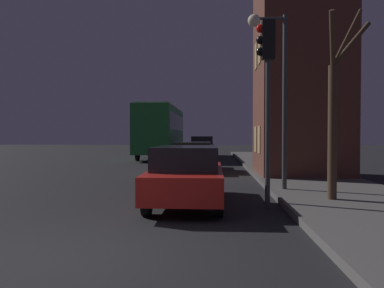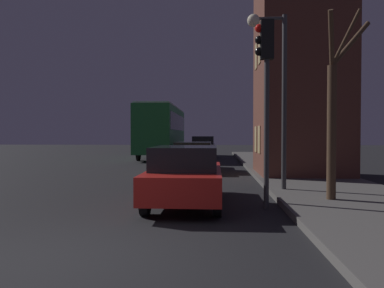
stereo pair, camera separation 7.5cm
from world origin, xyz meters
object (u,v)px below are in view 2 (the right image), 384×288
(traffic_light, at_px, (265,74))
(streetlamp, at_px, (274,72))
(car_near_lane, at_px, (186,174))
(bus, at_px, (162,128))
(car_mid_lane, at_px, (194,156))
(bare_tree, at_px, (334,111))
(car_far_lane, at_px, (203,147))

(traffic_light, bearing_deg, streetlamp, 76.51)
(streetlamp, bearing_deg, car_near_lane, -143.64)
(bus, xyz_separation_m, car_mid_lane, (2.99, -10.27, -1.55))
(car_mid_lane, bearing_deg, bus, 106.22)
(streetlamp, height_order, traffic_light, streetlamp)
(streetlamp, xyz_separation_m, bare_tree, (1.21, -1.70, -1.24))
(streetlamp, relative_size, bare_tree, 1.12)
(bare_tree, height_order, car_mid_lane, bare_tree)
(traffic_light, relative_size, car_near_lane, 1.01)
(traffic_light, xyz_separation_m, bare_tree, (1.74, 0.49, -0.83))
(car_near_lane, distance_m, car_mid_lane, 8.84)
(bus, distance_m, car_mid_lane, 10.80)
(bus, bearing_deg, car_near_lane, -80.19)
(bus, relative_size, car_far_lane, 2.26)
(streetlamp, relative_size, bus, 0.47)
(streetlamp, xyz_separation_m, car_far_lane, (-2.58, 16.67, -2.71))
(car_mid_lane, bearing_deg, bare_tree, -65.67)
(streetlamp, distance_m, car_mid_lane, 8.07)
(traffic_light, xyz_separation_m, bus, (-5.20, 19.51, -0.88))
(traffic_light, bearing_deg, bus, 104.94)
(car_near_lane, xyz_separation_m, car_far_lane, (-0.15, 18.45, 0.10))
(traffic_light, distance_m, car_far_lane, 19.11)
(car_mid_lane, bearing_deg, car_far_lane, 88.99)
(car_mid_lane, bearing_deg, car_near_lane, -87.94)
(traffic_light, relative_size, car_far_lane, 0.92)
(streetlamp, relative_size, traffic_light, 1.16)
(traffic_light, bearing_deg, bare_tree, 15.87)
(streetlamp, distance_m, car_near_lane, 4.12)
(car_far_lane, bearing_deg, bare_tree, -78.35)
(car_far_lane, bearing_deg, traffic_light, -83.80)
(bus, distance_m, car_far_lane, 3.52)
(traffic_light, bearing_deg, car_mid_lane, 103.50)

